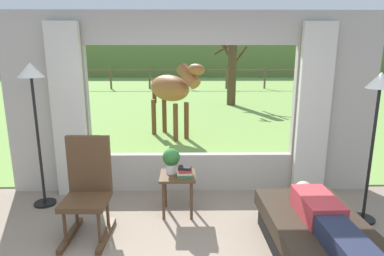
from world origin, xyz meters
name	(u,v)px	position (x,y,z in m)	size (l,w,h in m)	color
back_wall_with_window	(191,107)	(0.00, 2.26, 1.25)	(5.20, 0.12, 2.55)	#ADA599
curtain_panel_left	(69,112)	(-1.69, 2.12, 1.20)	(0.44, 0.10, 2.40)	beige
curtain_panel_right	(313,112)	(1.69, 2.12, 1.20)	(0.44, 0.10, 2.40)	beige
outdoor_pasture_lawn	(188,93)	(0.00, 13.16, 0.01)	(36.00, 21.68, 0.02)	#759E47
distant_hill_ridge	(188,60)	(0.00, 23.00, 1.20)	(36.00, 2.00, 2.40)	#5F773B
recliner_sofa	(320,243)	(1.22, 0.46, 0.22)	(0.95, 1.72, 0.42)	black
reclining_person	(325,217)	(1.22, 0.41, 0.52)	(0.36, 1.43, 0.22)	#B23338
rocking_chair	(88,188)	(-1.17, 1.06, 0.55)	(0.49, 0.69, 1.12)	#4C331E
side_table	(178,182)	(-0.18, 1.51, 0.43)	(0.44, 0.44, 0.52)	#4C331E
potted_plant	(171,159)	(-0.26, 1.57, 0.70)	(0.22, 0.22, 0.32)	silver
book_stack	(185,172)	(-0.09, 1.45, 0.58)	(0.20, 0.16, 0.13)	#337247
floor_lamp_left	(33,92)	(-1.99, 1.78, 1.52)	(0.32, 0.32, 1.89)	black
floor_lamp_right	(378,103)	(2.09, 1.29, 1.45)	(0.32, 0.32, 1.80)	black
horse	(171,89)	(-0.42, 5.21, 1.16)	(1.45, 1.60, 1.73)	brown
pasture_tree	(231,68)	(1.56, 9.84, 1.36)	(1.38, 1.24, 2.92)	#4C3823
pasture_fence_line	(188,75)	(0.00, 14.95, 0.74)	(16.10, 0.10, 1.10)	brown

